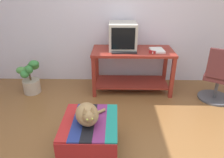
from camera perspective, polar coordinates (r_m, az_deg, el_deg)
ground_plane at (r=2.46m, az=-0.74°, el=-20.44°), size 14.00×14.00×0.00m
back_wall at (r=3.80m, az=0.14°, el=18.24°), size 8.00×0.10×2.60m
desk at (r=3.56m, az=5.58°, el=4.35°), size 1.35×0.64×0.73m
tv_monitor at (r=3.51m, az=2.98°, el=11.74°), size 0.45×0.50×0.43m
keyboard at (r=3.34m, az=3.32°, el=7.47°), size 0.41×0.18×0.02m
book at (r=3.49m, az=12.29°, el=7.78°), size 0.23×0.28×0.03m
ottoman_with_blanket at (r=2.41m, az=-6.01°, el=-15.22°), size 0.60×0.68×0.40m
cat at (r=2.20m, az=-6.79°, el=-9.62°), size 0.35×0.42×0.27m
potted_plant at (r=3.79m, az=-21.57°, el=0.10°), size 0.39×0.33×0.60m
office_chair at (r=3.64m, az=27.28°, el=0.06°), size 0.57×0.57×0.89m
stapler at (r=3.36m, az=11.08°, el=7.33°), size 0.11×0.09×0.04m
pen at (r=3.55m, az=12.21°, el=7.90°), size 0.02×0.14×0.01m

